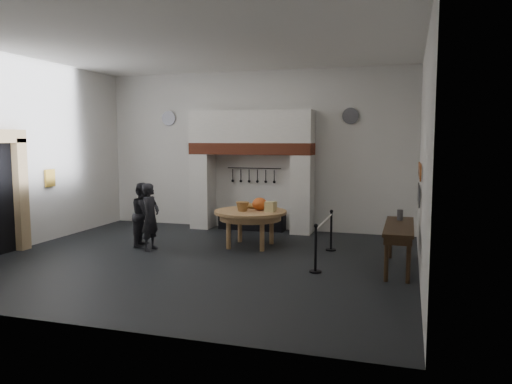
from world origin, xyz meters
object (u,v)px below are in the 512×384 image
(visitor_near, at_px, (151,217))
(barrier_post_far, at_px, (331,231))
(iron_range, at_px, (252,221))
(barrier_post_near, at_px, (316,250))
(work_table, at_px, (251,212))
(side_table, at_px, (399,226))
(visitor_far, at_px, (144,214))

(visitor_near, relative_size, barrier_post_far, 1.74)
(iron_range, distance_m, barrier_post_near, 4.76)
(barrier_post_near, distance_m, barrier_post_far, 2.00)
(iron_range, distance_m, work_table, 2.30)
(iron_range, relative_size, side_table, 0.86)
(barrier_post_far, bearing_deg, visitor_far, -169.73)
(iron_range, xyz_separation_m, side_table, (4.10, -3.30, 0.62))
(work_table, height_order, barrier_post_far, barrier_post_far)
(iron_range, bearing_deg, work_table, -73.32)
(side_table, distance_m, barrier_post_near, 1.74)
(visitor_far, bearing_deg, visitor_near, -148.23)
(side_table, bearing_deg, barrier_post_near, -155.62)
(work_table, distance_m, barrier_post_near, 2.71)
(iron_range, height_order, visitor_near, visitor_near)
(iron_range, relative_size, visitor_far, 1.23)
(work_table, relative_size, visitor_near, 1.11)
(side_table, bearing_deg, iron_range, 141.13)
(visitor_far, bearing_deg, side_table, -108.05)
(visitor_far, relative_size, barrier_post_near, 1.71)
(iron_range, relative_size, barrier_post_far, 2.11)
(iron_range, height_order, barrier_post_near, barrier_post_near)
(visitor_near, bearing_deg, work_table, -62.87)
(iron_range, relative_size, visitor_near, 1.21)
(visitor_far, xyz_separation_m, barrier_post_far, (4.42, 0.80, -0.32))
(work_table, height_order, visitor_near, visitor_near)
(iron_range, height_order, work_table, work_table)
(work_table, distance_m, side_table, 3.66)
(visitor_near, distance_m, barrier_post_far, 4.21)
(work_table, distance_m, barrier_post_far, 1.97)
(barrier_post_near, relative_size, barrier_post_far, 1.00)
(visitor_near, height_order, barrier_post_near, visitor_near)
(iron_range, distance_m, side_table, 5.30)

